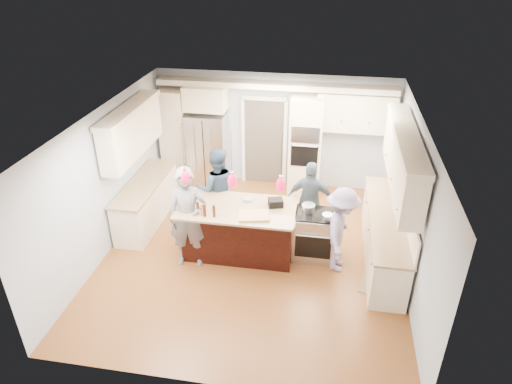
% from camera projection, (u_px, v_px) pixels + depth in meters
% --- Properties ---
extents(ground_plane, '(6.00, 6.00, 0.00)m').
position_uv_depth(ground_plane, '(253.00, 253.00, 8.73)').
color(ground_plane, brown).
rests_on(ground_plane, ground).
extents(room_shell, '(5.54, 6.04, 2.72)m').
position_uv_depth(room_shell, '(253.00, 168.00, 7.85)').
color(room_shell, '#B2BCC6').
rests_on(room_shell, ground).
extents(refrigerator, '(0.90, 0.70, 1.80)m').
position_uv_depth(refrigerator, '(208.00, 150.00, 10.80)').
color(refrigerator, '#B7B7BC').
rests_on(refrigerator, ground).
extents(oven_column, '(0.72, 0.69, 2.30)m').
position_uv_depth(oven_column, '(306.00, 146.00, 10.37)').
color(oven_column, '#FFEDCE').
rests_on(oven_column, ground).
extents(back_upper_cabinets, '(5.30, 0.61, 2.54)m').
position_uv_depth(back_upper_cabinets, '(242.00, 119.00, 10.42)').
color(back_upper_cabinets, '#FFEDCE').
rests_on(back_upper_cabinets, ground).
extents(right_counter_run, '(0.64, 3.10, 2.51)m').
position_uv_depth(right_counter_run, '(391.00, 209.00, 8.12)').
color(right_counter_run, '#FFEDCE').
rests_on(right_counter_run, ground).
extents(left_cabinets, '(0.64, 2.30, 2.51)m').
position_uv_depth(left_cabinets, '(141.00, 176.00, 9.27)').
color(left_cabinets, '#FFEDCE').
rests_on(left_cabinets, ground).
extents(kitchen_island, '(2.10, 1.46, 1.12)m').
position_uv_depth(kitchen_island, '(241.00, 229.00, 8.59)').
color(kitchen_island, black).
rests_on(kitchen_island, ground).
extents(island_range, '(0.82, 0.71, 0.92)m').
position_uv_depth(island_range, '(316.00, 235.00, 8.47)').
color(island_range, '#B7B7BC').
rests_on(island_range, ground).
extents(pendant_lights, '(1.75, 0.15, 1.03)m').
position_uv_depth(pendant_lights, '(232.00, 181.00, 7.46)').
color(pendant_lights, black).
rests_on(pendant_lights, ground).
extents(person_bar_end, '(0.75, 0.54, 1.92)m').
position_uv_depth(person_bar_end, '(188.00, 218.00, 8.04)').
color(person_bar_end, slate).
rests_on(person_bar_end, ground).
extents(person_far_left, '(0.98, 0.84, 1.73)m').
position_uv_depth(person_far_left, '(217.00, 189.00, 9.17)').
color(person_far_left, '#2F445B').
rests_on(person_far_left, ground).
extents(person_far_right, '(0.96, 0.46, 1.59)m').
position_uv_depth(person_far_right, '(311.00, 200.00, 8.93)').
color(person_far_right, '#4C5F6A').
rests_on(person_far_right, ground).
extents(person_range_side, '(0.71, 1.10, 1.61)m').
position_uv_depth(person_range_side, '(341.00, 230.00, 7.98)').
color(person_range_side, '#9586B4').
rests_on(person_range_side, ground).
extents(floor_rug, '(0.92, 1.14, 0.01)m').
position_uv_depth(floor_rug, '(383.00, 279.00, 8.05)').
color(floor_rug, olive).
rests_on(floor_rug, ground).
extents(water_bottle, '(0.08, 0.08, 0.31)m').
position_uv_depth(water_bottle, '(188.00, 204.00, 7.83)').
color(water_bottle, silver).
rests_on(water_bottle, kitchen_island).
extents(beer_bottle_a, '(0.07, 0.07, 0.24)m').
position_uv_depth(beer_bottle_a, '(204.00, 210.00, 7.73)').
color(beer_bottle_a, '#471C0C').
rests_on(beer_bottle_a, kitchen_island).
extents(beer_bottle_b, '(0.06, 0.06, 0.22)m').
position_uv_depth(beer_bottle_b, '(214.00, 211.00, 7.73)').
color(beer_bottle_b, '#471C0C').
rests_on(beer_bottle_b, kitchen_island).
extents(beer_bottle_c, '(0.06, 0.06, 0.22)m').
position_uv_depth(beer_bottle_c, '(198.00, 208.00, 7.83)').
color(beer_bottle_c, '#471C0C').
rests_on(beer_bottle_c, kitchen_island).
extents(drink_can, '(0.08, 0.08, 0.12)m').
position_uv_depth(drink_can, '(200.00, 212.00, 7.79)').
color(drink_can, '#B7B7BC').
rests_on(drink_can, kitchen_island).
extents(cutting_board, '(0.58, 0.47, 0.04)m').
position_uv_depth(cutting_board, '(254.00, 216.00, 7.76)').
color(cutting_board, tan).
rests_on(cutting_board, kitchen_island).
extents(pot_large, '(0.24, 0.24, 0.14)m').
position_uv_depth(pot_large, '(308.00, 208.00, 8.28)').
color(pot_large, '#B7B7BC').
rests_on(pot_large, island_range).
extents(pot_small, '(0.19, 0.19, 0.10)m').
position_uv_depth(pot_small, '(327.00, 217.00, 8.06)').
color(pot_small, '#B7B7BC').
rests_on(pot_small, island_range).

